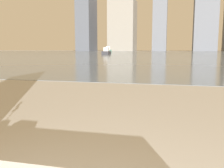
{
  "coord_description": "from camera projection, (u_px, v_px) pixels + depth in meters",
  "views": [
    {
      "loc": [
        0.49,
        0.24,
        0.95
      ],
      "look_at": [
        -0.07,
        2.57,
        0.62
      ],
      "focal_mm": 40.0,
      "sensor_mm": 36.0,
      "label": 1
    }
  ],
  "objects": [
    {
      "name": "harbor_water",
      "position": [
        170.0,
        53.0,
        59.72
      ],
      "size": [
        180.0,
        110.0,
        0.01
      ],
      "color": "slate",
      "rests_on": "ground_plane"
    },
    {
      "name": "harbor_boat_0",
      "position": [
        107.0,
        50.0,
        64.76
      ],
      "size": [
        3.05,
        4.51,
        1.6
      ],
      "color": "#335647",
      "rests_on": "harbor_water"
    },
    {
      "name": "harbor_boat_1",
      "position": [
        106.0,
        52.0,
        42.51
      ],
      "size": [
        1.42,
        3.36,
        1.23
      ],
      "color": "#2D2D33",
      "rests_on": "harbor_water"
    },
    {
      "name": "skyline_tower_1",
      "position": [
        123.0,
        26.0,
        117.23
      ],
      "size": [
        11.83,
        13.1,
        23.5
      ],
      "color": "gray",
      "rests_on": "ground_plane"
    },
    {
      "name": "skyline_tower_2",
      "position": [
        160.0,
        22.0,
        113.09
      ],
      "size": [
        6.24,
        8.17,
        25.76
      ],
      "color": "slate",
      "rests_on": "ground_plane"
    }
  ]
}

